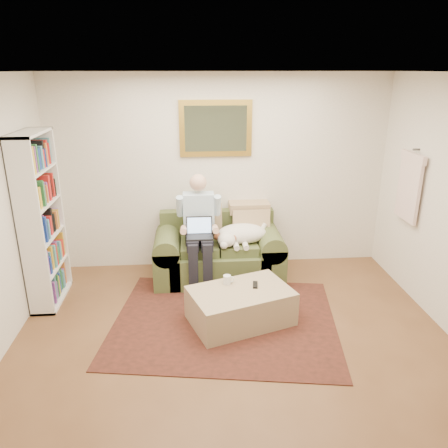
{
  "coord_description": "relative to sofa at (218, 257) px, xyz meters",
  "views": [
    {
      "loc": [
        -0.4,
        -3.23,
        2.63
      ],
      "look_at": [
        -0.03,
        1.46,
        0.95
      ],
      "focal_mm": 35.0,
      "sensor_mm": 36.0,
      "label": 1
    }
  ],
  "objects": [
    {
      "name": "room_shell",
      "position": [
        0.05,
        -1.69,
        1.01
      ],
      "size": [
        4.51,
        5.0,
        2.61
      ],
      "color": "brown",
      "rests_on": "ground"
    },
    {
      "name": "rug",
      "position": [
        -0.01,
        -1.11,
        -0.28
      ],
      "size": [
        2.68,
        2.28,
        0.01
      ],
      "primitive_type": "cube",
      "rotation": [
        0.0,
        0.0,
        -0.16
      ],
      "color": "black",
      "rests_on": "room_shell"
    },
    {
      "name": "sofa",
      "position": [
        0.0,
        0.0,
        0.0
      ],
      "size": [
        1.66,
        0.84,
        1.0
      ],
      "color": "#46512A",
      "rests_on": "room_shell"
    },
    {
      "name": "seated_man",
      "position": [
        -0.25,
        -0.15,
        0.41
      ],
      "size": [
        0.55,
        0.78,
        1.4
      ],
      "primitive_type": null,
      "color": "#8CB9D8",
      "rests_on": "sofa"
    },
    {
      "name": "laptop",
      "position": [
        -0.25,
        -0.22,
        0.45
      ],
      "size": [
        0.32,
        0.26,
        0.23
      ],
      "color": "black",
      "rests_on": "seated_man"
    },
    {
      "name": "sleeping_dog",
      "position": [
        0.3,
        -0.08,
        0.35
      ],
      "size": [
        0.68,
        0.43,
        0.25
      ],
      "primitive_type": null,
      "color": "white",
      "rests_on": "sofa"
    },
    {
      "name": "ottoman",
      "position": [
        0.16,
        -1.13,
        -0.09
      ],
      "size": [
        1.22,
        0.98,
        0.38
      ],
      "primitive_type": "cube",
      "rotation": [
        0.0,
        0.0,
        0.34
      ],
      "color": "tan",
      "rests_on": "room_shell"
    },
    {
      "name": "coffee_mug",
      "position": [
        0.03,
        -0.97,
        0.15
      ],
      "size": [
        0.08,
        0.08,
        0.1
      ],
      "primitive_type": "cylinder",
      "color": "white",
      "rests_on": "ottoman"
    },
    {
      "name": "tv_remote",
      "position": [
        0.33,
        -1.04,
        0.11
      ],
      "size": [
        0.07,
        0.16,
        0.02
      ],
      "primitive_type": "cube",
      "rotation": [
        0.0,
        0.0,
        -0.15
      ],
      "color": "black",
      "rests_on": "ottoman"
    },
    {
      "name": "bookshelf",
      "position": [
        -2.05,
        -0.45,
        0.71
      ],
      "size": [
        0.28,
        0.8,
        2.0
      ],
      "primitive_type": null,
      "color": "white",
      "rests_on": "room_shell"
    },
    {
      "name": "wall_mirror",
      "position": [
        0.0,
        0.43,
        1.61
      ],
      "size": [
        0.94,
        0.04,
        0.72
      ],
      "color": "gold",
      "rests_on": "room_shell"
    },
    {
      "name": "hanging_shirt",
      "position": [
        2.24,
        -0.45,
        1.06
      ],
      "size": [
        0.06,
        0.52,
        0.9
      ],
      "primitive_type": null,
      "color": "#F3D7C8",
      "rests_on": "room_shell"
    }
  ]
}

